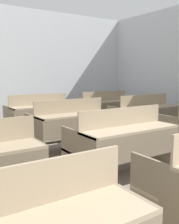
{
  "coord_description": "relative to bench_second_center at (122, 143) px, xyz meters",
  "views": [
    {
      "loc": [
        -2.13,
        0.44,
        1.36
      ],
      "look_at": [
        0.09,
        3.81,
        0.77
      ],
      "focal_mm": 42.0,
      "sensor_mm": 36.0,
      "label": 1
    }
  ],
  "objects": [
    {
      "name": "bench_second_center",
      "position": [
        0.0,
        0.0,
        0.0
      ],
      "size": [
        1.31,
        0.79,
        0.93
      ],
      "color": "#82735C",
      "rests_on": "ground_plane"
    },
    {
      "name": "wastepaper_bin",
      "position": [
        2.81,
        3.57,
        -0.28
      ],
      "size": [
        0.27,
        0.27,
        0.4
      ],
      "color": "#33477A",
      "rests_on": "ground_plane"
    },
    {
      "name": "wall_back",
      "position": [
        -0.03,
        3.91,
        1.0
      ],
      "size": [
        6.37,
        0.06,
        2.95
      ],
      "color": "silver",
      "rests_on": "ground_plane"
    },
    {
      "name": "bench_third_center",
      "position": [
        0.0,
        1.37,
        0.0
      ],
      "size": [
        1.31,
        0.79,
        0.93
      ],
      "color": "#7B6B54",
      "rests_on": "ground_plane"
    },
    {
      "name": "bench_back_center",
      "position": [
        0.0,
        2.73,
        0.0
      ],
      "size": [
        1.31,
        0.79,
        0.93
      ],
      "color": "#80715A",
      "rests_on": "ground_plane"
    },
    {
      "name": "bench_back_right",
      "position": [
        1.79,
        2.76,
        0.0
      ],
      "size": [
        1.31,
        0.79,
        0.93
      ],
      "color": "#7A6A53",
      "rests_on": "ground_plane"
    },
    {
      "name": "bench_third_right",
      "position": [
        1.79,
        1.38,
        0.0
      ],
      "size": [
        1.31,
        0.79,
        0.93
      ],
      "color": "#7B6C55",
      "rests_on": "ground_plane"
    }
  ]
}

